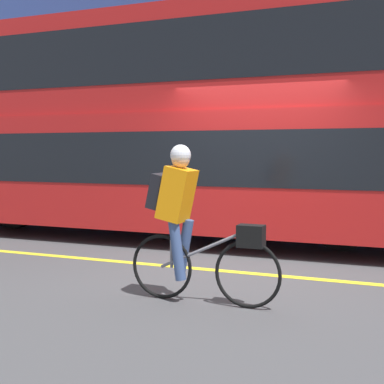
{
  "coord_description": "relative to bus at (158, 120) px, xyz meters",
  "views": [
    {
      "loc": [
        2.06,
        -6.56,
        1.55
      ],
      "look_at": [
        -0.65,
        0.06,
        1.0
      ],
      "focal_mm": 50.0,
      "sensor_mm": 36.0,
      "label": 1
    }
  ],
  "objects": [
    {
      "name": "ground_plane",
      "position": [
        2.11,
        -2.05,
        -2.1
      ],
      "size": [
        80.0,
        80.0,
        0.0
      ],
      "primitive_type": "plane",
      "color": "#424244"
    },
    {
      "name": "road_center_line",
      "position": [
        2.11,
        -2.15,
        -2.1
      ],
      "size": [
        50.0,
        0.14,
        0.01
      ],
      "primitive_type": "cube",
      "color": "yellow",
      "rests_on": "ground_plane"
    },
    {
      "name": "sidewalk_curb",
      "position": [
        2.11,
        3.81,
        -2.04
      ],
      "size": [
        60.0,
        2.0,
        0.12
      ],
      "color": "gray",
      "rests_on": "ground_plane"
    },
    {
      "name": "building_facade",
      "position": [
        2.11,
        4.95,
        1.69
      ],
      "size": [
        60.0,
        0.3,
        7.58
      ],
      "color": "#33478C",
      "rests_on": "ground_plane"
    },
    {
      "name": "bus",
      "position": [
        0.0,
        0.0,
        0.0
      ],
      "size": [
        10.3,
        2.43,
        3.81
      ],
      "color": "black",
      "rests_on": "ground_plane"
    },
    {
      "name": "cyclist_on_bike",
      "position": [
        2.08,
        -3.62,
        -1.23
      ],
      "size": [
        1.62,
        0.32,
        1.61
      ],
      "color": "black",
      "rests_on": "ground_plane"
    },
    {
      "name": "street_sign_post",
      "position": [
        2.73,
        3.7,
        -0.54
      ],
      "size": [
        0.36,
        0.09,
        2.58
      ],
      "color": "#59595B",
      "rests_on": "sidewalk_curb"
    }
  ]
}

